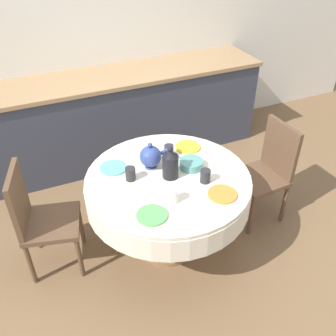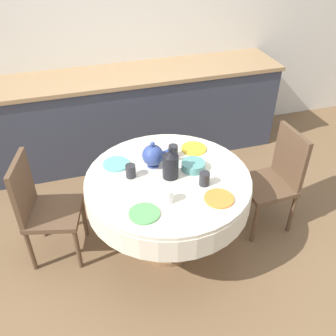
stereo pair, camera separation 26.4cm
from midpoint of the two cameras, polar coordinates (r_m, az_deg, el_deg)
ground_plane at (r=3.18m, az=2.42°, el=-11.94°), size 12.00×12.00×0.00m
wall_back at (r=4.03m, az=-6.02°, el=20.58°), size 7.00×0.05×2.60m
kitchen_counter at (r=4.03m, az=-4.29°, el=7.97°), size 3.24×0.64×0.94m
dining_table at (r=2.76m, az=2.73°, el=-3.55°), size 1.21×1.21×0.73m
chair_left at (r=3.25m, az=18.37°, el=-1.30°), size 0.42×0.42×0.89m
chair_right at (r=2.92m, az=-16.30°, el=-5.66°), size 0.49×0.49×0.89m
plate_near_left at (r=2.38m, az=-0.47°, el=-7.08°), size 0.20×0.20×0.01m
cup_near_left at (r=2.45m, az=3.06°, el=-4.37°), size 0.07×0.07×0.10m
plate_near_right at (r=2.53m, az=10.76°, el=-4.70°), size 0.20×0.20×0.01m
cup_near_right at (r=2.61m, az=8.46°, el=-1.74°), size 0.07×0.07×0.10m
plate_far_left at (r=2.81m, az=-5.27°, el=0.52°), size 0.20×0.20×0.01m
cup_far_left at (r=2.66m, az=-2.91°, el=-0.57°), size 0.07×0.07×0.10m
plate_far_right at (r=3.00m, az=6.47°, el=2.88°), size 0.20×0.20×0.01m
cup_far_right at (r=2.87m, az=3.42°, el=2.50°), size 0.07×0.07×0.10m
coffee_carafe at (r=2.63m, az=3.29°, el=0.40°), size 0.12×0.12×0.25m
teapot at (r=2.74m, az=0.45°, el=1.85°), size 0.22×0.16×0.21m
fruit_bowl at (r=2.76m, az=6.60°, el=0.25°), size 0.18×0.18×0.06m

